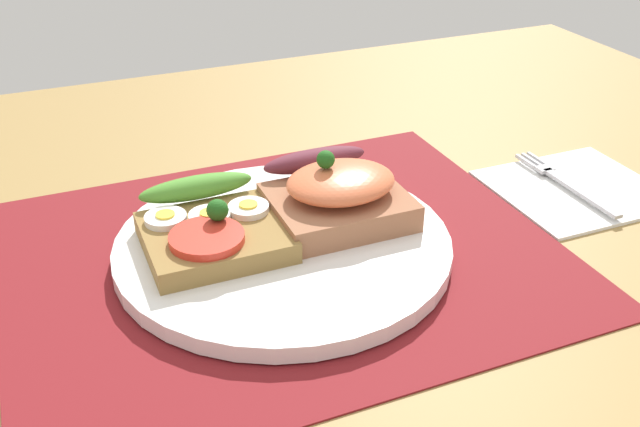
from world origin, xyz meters
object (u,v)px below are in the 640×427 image
at_px(napkin, 573,186).
at_px(fork, 563,181).
at_px(sandwich_salmon, 336,193).
at_px(plate, 283,246).
at_px(sandwich_egg_tomato, 211,227).

height_order(napkin, fork, fork).
relative_size(sandwich_salmon, fork, 0.80).
xyz_separation_m(sandwich_salmon, napkin, (0.22, -0.01, -0.03)).
height_order(plate, napkin, plate).
relative_size(sandwich_egg_tomato, sandwich_salmon, 1.02).
height_order(sandwich_egg_tomato, napkin, sandwich_egg_tomato).
bearing_deg(fork, plate, -178.37).
bearing_deg(napkin, fork, 154.75).
height_order(sandwich_salmon, napkin, sandwich_salmon).
distance_m(plate, fork, 0.27).
relative_size(sandwich_egg_tomato, napkin, 0.76).
height_order(plate, sandwich_salmon, sandwich_salmon).
distance_m(sandwich_egg_tomato, napkin, 0.33).
height_order(sandwich_egg_tomato, sandwich_salmon, sandwich_salmon).
xyz_separation_m(plate, sandwich_egg_tomato, (-0.05, 0.02, 0.02)).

